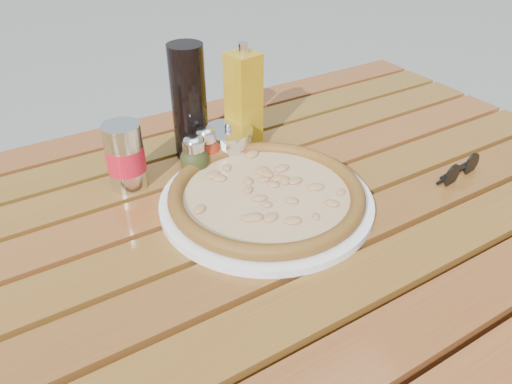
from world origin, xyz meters
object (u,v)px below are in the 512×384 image
plate (266,201)px  dark_bottle (189,103)px  pizza (267,194)px  soda_can (125,157)px  olive_oil_cruet (244,100)px  sunglasses (460,170)px  table (262,248)px  oregano_shaker (194,157)px  parmesan_tin (228,142)px  pepper_shaker (207,147)px

plate → dark_bottle: size_ratio=1.64×
pizza → soda_can: soda_can is taller
olive_oil_cruet → sunglasses: size_ratio=1.91×
table → plate: 0.09m
dark_bottle → soda_can: (-0.15, -0.04, -0.05)m
oregano_shaker → parmesan_tin: bearing=18.3°
plate → oregano_shaker: (-0.06, 0.15, 0.03)m
table → sunglasses: (0.37, -0.10, 0.09)m
soda_can → sunglasses: (0.52, -0.29, -0.04)m
table → soda_can: bearing=128.7°
table → pepper_shaker: size_ratio=17.07×
plate → pepper_shaker: (-0.02, 0.17, 0.03)m
table → sunglasses: 0.39m
oregano_shaker → parmesan_tin: oregano_shaker is taller
parmesan_tin → sunglasses: 0.44m
table → oregano_shaker: (-0.04, 0.17, 0.11)m
soda_can → table: bearing=-51.3°
pizza → olive_oil_cruet: 0.23m
plate → pizza: (-0.00, 0.00, 0.02)m
pizza → parmesan_tin: size_ratio=2.96×
pepper_shaker → parmesan_tin: size_ratio=0.66×
table → sunglasses: bearing=-14.9°
pizza → sunglasses: size_ratio=3.34×
olive_oil_cruet → parmesan_tin: 0.09m
parmesan_tin → sunglasses: bearing=-42.2°
dark_bottle → olive_oil_cruet: 0.11m
plate → soda_can: (-0.18, 0.18, 0.05)m
dark_bottle → sunglasses: (0.38, -0.34, -0.09)m
parmesan_tin → pepper_shaker: bearing=-170.8°
soda_can → parmesan_tin: size_ratio=0.96×
dark_bottle → sunglasses: size_ratio=2.00×
oregano_shaker → dark_bottle: 0.11m
oregano_shaker → soda_can: 0.12m
sunglasses → parmesan_tin: bearing=130.2°
oregano_shaker → table: bearing=-75.9°
parmesan_tin → plate: bearing=-98.6°
oregano_shaker → soda_can: bearing=164.9°
pizza → soda_can: bearing=134.1°
oregano_shaker → olive_oil_cruet: olive_oil_cruet is taller
pizza → oregano_shaker: 0.16m
pizza → sunglasses: bearing=-18.0°
olive_oil_cruet → parmesan_tin: bearing=-152.6°
table → parmesan_tin: 0.23m
plate → oregano_shaker: bearing=111.7°
pizza → dark_bottle: dark_bottle is taller
soda_can → sunglasses: 0.60m
dark_bottle → parmesan_tin: (0.06, -0.04, -0.08)m
oregano_shaker → soda_can: size_ratio=0.68×
olive_oil_cruet → sunglasses: 0.43m
plate → olive_oil_cruet: 0.24m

